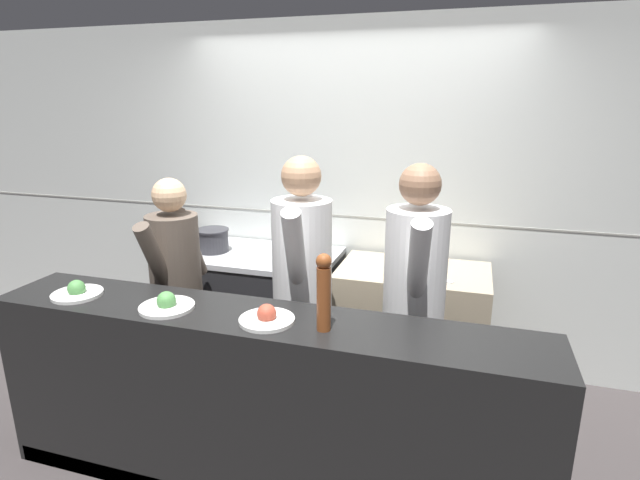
% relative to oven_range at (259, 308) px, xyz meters
% --- Properties ---
extents(ground_plane, '(14.00, 14.00, 0.00)m').
position_rel_oven_range_xyz_m(ground_plane, '(0.63, -0.93, -0.45)').
color(ground_plane, '#383333').
extents(wall_back_tiled, '(8.00, 0.06, 2.60)m').
position_rel_oven_range_xyz_m(wall_back_tiled, '(0.63, 0.40, 0.85)').
color(wall_back_tiled, silver).
rests_on(wall_back_tiled, ground_plane).
extents(oven_range, '(1.21, 0.71, 0.90)m').
position_rel_oven_range_xyz_m(oven_range, '(0.00, 0.00, 0.00)').
color(oven_range, '#232326').
rests_on(oven_range, ground_plane).
extents(prep_counter, '(1.03, 0.65, 0.89)m').
position_rel_oven_range_xyz_m(prep_counter, '(1.18, -0.00, -0.01)').
color(prep_counter, gray).
rests_on(prep_counter, ground_plane).
extents(pass_counter, '(2.86, 0.45, 1.00)m').
position_rel_oven_range_xyz_m(pass_counter, '(0.55, -1.24, 0.05)').
color(pass_counter, black).
rests_on(pass_counter, ground_plane).
extents(stock_pot, '(0.25, 0.25, 0.17)m').
position_rel_oven_range_xyz_m(stock_pot, '(-0.34, -0.05, 0.54)').
color(stock_pot, '#2D2D33').
rests_on(stock_pot, oven_range).
extents(sauce_pot, '(0.26, 0.26, 0.23)m').
position_rel_oven_range_xyz_m(sauce_pot, '(0.32, 0.06, 0.57)').
color(sauce_pot, '#B7BABF').
rests_on(sauce_pot, oven_range).
extents(mixing_bowl_steel, '(0.26, 0.26, 0.11)m').
position_rel_oven_range_xyz_m(mixing_bowl_steel, '(1.27, 0.00, 0.49)').
color(mixing_bowl_steel, '#B7BABF').
rests_on(mixing_bowl_steel, prep_counter).
extents(chefs_knife, '(0.32, 0.22, 0.02)m').
position_rel_oven_range_xyz_m(chefs_knife, '(1.27, -0.08, 0.45)').
color(chefs_knife, '#B7BABF').
rests_on(chefs_knife, prep_counter).
extents(plated_dish_main, '(0.26, 0.26, 0.09)m').
position_rel_oven_range_xyz_m(plated_dish_main, '(-0.48, -1.29, 0.57)').
color(plated_dish_main, white).
rests_on(plated_dish_main, pass_counter).
extents(plated_dish_appetiser, '(0.28, 0.28, 0.10)m').
position_rel_oven_range_xyz_m(plated_dish_appetiser, '(0.08, -1.30, 0.57)').
color(plated_dish_appetiser, white).
rests_on(plated_dish_appetiser, pass_counter).
extents(plated_dish_dessert, '(0.27, 0.27, 0.09)m').
position_rel_oven_range_xyz_m(plated_dish_dessert, '(0.63, -1.29, 0.57)').
color(plated_dish_dessert, white).
rests_on(plated_dish_dessert, pass_counter).
extents(pepper_mill, '(0.07, 0.07, 0.37)m').
position_rel_oven_range_xyz_m(pepper_mill, '(0.91, -1.29, 0.74)').
color(pepper_mill, brown).
rests_on(pepper_mill, pass_counter).
extents(chef_head_cook, '(0.32, 0.68, 1.57)m').
position_rel_oven_range_xyz_m(chef_head_cook, '(-0.23, -0.73, 0.42)').
color(chef_head_cook, black).
rests_on(chef_head_cook, ground_plane).
extents(chef_sous, '(0.41, 0.76, 1.73)m').
position_rel_oven_range_xyz_m(chef_sous, '(0.60, -0.67, 0.51)').
color(chef_sous, black).
rests_on(chef_sous, ground_plane).
extents(chef_line, '(0.40, 0.75, 1.71)m').
position_rel_oven_range_xyz_m(chef_line, '(1.25, -0.65, 0.50)').
color(chef_line, black).
rests_on(chef_line, ground_plane).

